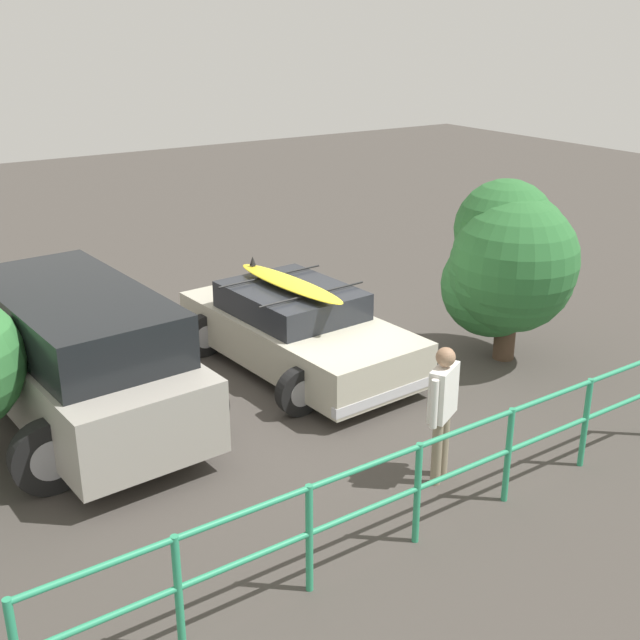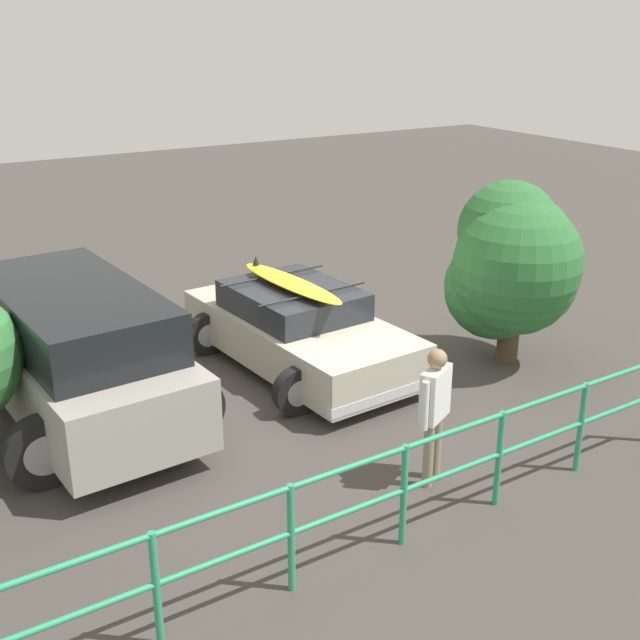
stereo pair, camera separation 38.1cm
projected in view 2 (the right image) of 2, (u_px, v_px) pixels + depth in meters
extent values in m
cube|color=#423D38|center=(322.00, 380.00, 11.75)|extent=(44.00, 44.00, 0.02)
cube|color=#B7B29E|center=(299.00, 336.00, 12.01)|extent=(2.06, 4.19, 0.64)
cube|color=#23262B|center=(293.00, 300.00, 11.95)|extent=(1.69, 2.07, 0.40)
cube|color=silver|center=(384.00, 396.00, 10.56)|extent=(1.80, 0.23, 0.14)
cube|color=silver|center=(234.00, 311.00, 13.60)|extent=(1.80, 0.23, 0.14)
cylinder|color=black|center=(400.00, 360.00, 11.60)|extent=(0.66, 0.18, 0.66)
cylinder|color=#99999E|center=(400.00, 360.00, 11.60)|extent=(0.37, 0.19, 0.37)
cylinder|color=black|center=(297.00, 391.00, 10.62)|extent=(0.66, 0.18, 0.66)
cylinder|color=#99999E|center=(297.00, 391.00, 10.62)|extent=(0.37, 0.19, 0.37)
cylinder|color=black|center=(302.00, 311.00, 13.52)|extent=(0.66, 0.18, 0.66)
cylinder|color=#99999E|center=(302.00, 311.00, 13.52)|extent=(0.37, 0.19, 0.37)
cylinder|color=black|center=(207.00, 334.00, 12.55)|extent=(0.66, 0.18, 0.66)
cylinder|color=#99999E|center=(207.00, 334.00, 12.55)|extent=(0.37, 0.19, 0.37)
cylinder|color=black|center=(313.00, 294.00, 11.46)|extent=(1.85, 0.17, 0.03)
cylinder|color=black|center=(273.00, 276.00, 12.28)|extent=(1.85, 0.17, 0.03)
ellipsoid|color=yellow|center=(291.00, 283.00, 11.76)|extent=(0.66, 2.43, 0.09)
cone|color=black|center=(256.00, 260.00, 12.44)|extent=(0.10, 0.10, 0.14)
cube|color=#9E998E|center=(78.00, 368.00, 10.34)|extent=(2.10, 4.55, 0.90)
cube|color=black|center=(72.00, 312.00, 10.06)|extent=(1.88, 3.57, 0.65)
cylinder|color=black|center=(24.00, 311.00, 12.07)|extent=(0.80, 0.24, 0.78)
cylinder|color=black|center=(190.00, 409.00, 9.92)|extent=(0.87, 0.22, 0.87)
cylinder|color=#99999E|center=(190.00, 409.00, 9.92)|extent=(0.48, 0.23, 0.48)
cylinder|color=black|center=(44.00, 452.00, 8.94)|extent=(0.87, 0.22, 0.87)
cylinder|color=#99999E|center=(44.00, 452.00, 8.94)|extent=(0.48, 0.23, 0.48)
cylinder|color=black|center=(109.00, 342.00, 11.94)|extent=(0.87, 0.22, 0.87)
cylinder|color=#99999E|center=(109.00, 342.00, 11.94)|extent=(0.48, 0.23, 0.48)
cylinder|color=gray|center=(436.00, 446.00, 9.12)|extent=(0.12, 0.12, 0.80)
cylinder|color=gray|center=(428.00, 454.00, 8.95)|extent=(0.12, 0.12, 0.80)
cube|color=silver|center=(435.00, 394.00, 8.79)|extent=(0.50, 0.38, 0.60)
sphere|color=#9E7556|center=(437.00, 359.00, 8.64)|extent=(0.22, 0.22, 0.22)
cylinder|color=silver|center=(445.00, 387.00, 9.01)|extent=(0.08, 0.08, 0.57)
cylinder|color=silver|center=(425.00, 406.00, 8.57)|extent=(0.08, 0.08, 0.57)
cylinder|color=#2D9366|center=(581.00, 427.00, 9.20)|extent=(0.07, 0.07, 1.12)
cylinder|color=#2D9366|center=(499.00, 459.00, 8.55)|extent=(0.07, 0.07, 1.12)
cylinder|color=#2D9366|center=(404.00, 495.00, 7.89)|extent=(0.07, 0.07, 1.12)
cylinder|color=#2D9366|center=(291.00, 538.00, 7.24)|extent=(0.07, 0.07, 1.12)
cylinder|color=#2D9366|center=(156.00, 590.00, 6.59)|extent=(0.07, 0.07, 1.12)
cylinder|color=#2D9366|center=(406.00, 448.00, 7.71)|extent=(7.75, 0.27, 0.06)
cylinder|color=#2D9366|center=(404.00, 490.00, 7.87)|extent=(7.75, 0.27, 0.06)
cylinder|color=#4C3828|center=(508.00, 343.00, 12.30)|extent=(0.33, 0.33, 0.58)
sphere|color=#2D6B33|center=(509.00, 231.00, 11.83)|extent=(1.52, 1.52, 1.52)
sphere|color=#2D6B33|center=(516.00, 250.00, 11.78)|extent=(1.71, 1.71, 1.71)
sphere|color=#2D6B33|center=(495.00, 281.00, 12.05)|extent=(1.42, 1.42, 1.42)
sphere|color=#2D6B33|center=(518.00, 262.00, 11.61)|extent=(1.86, 1.86, 1.86)
sphere|color=#2D6B33|center=(515.00, 272.00, 11.80)|extent=(1.88, 1.88, 1.88)
sphere|color=#2D6B33|center=(496.00, 288.00, 12.17)|extent=(1.59, 1.59, 1.59)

